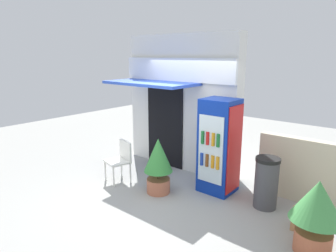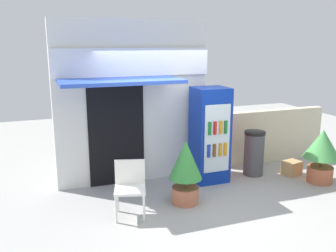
# 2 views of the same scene
# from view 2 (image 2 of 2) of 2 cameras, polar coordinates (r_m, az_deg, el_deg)

# --- Properties ---
(ground) EXTENTS (16.00, 16.00, 0.00)m
(ground) POSITION_cam_2_polar(r_m,az_deg,el_deg) (6.22, 2.99, -12.17)
(ground) COLOR #A3A39E
(storefront_building) EXTENTS (2.92, 1.33, 3.06)m
(storefront_building) POSITION_cam_2_polar(r_m,az_deg,el_deg) (6.91, -5.81, 3.98)
(storefront_building) COLOR silver
(storefront_building) RESTS_ON ground
(drink_cooler) EXTENTS (0.66, 0.65, 1.82)m
(drink_cooler) POSITION_cam_2_polar(r_m,az_deg,el_deg) (7.00, 6.65, -1.40)
(drink_cooler) COLOR #0C2D9E
(drink_cooler) RESTS_ON ground
(plastic_chair) EXTENTS (0.57, 0.54, 0.86)m
(plastic_chair) POSITION_cam_2_polar(r_m,az_deg,el_deg) (5.72, -5.98, -9.01)
(plastic_chair) COLOR white
(plastic_chair) RESTS_ON ground
(potted_plant_near_shop) EXTENTS (0.55, 0.55, 1.09)m
(potted_plant_near_shop) POSITION_cam_2_polar(r_m,az_deg,el_deg) (6.05, 2.77, -6.55)
(potted_plant_near_shop) COLOR #BC6B4C
(potted_plant_near_shop) RESTS_ON ground
(potted_plant_curbside) EXTENTS (0.69, 0.69, 1.04)m
(potted_plant_curbside) POSITION_cam_2_polar(r_m,az_deg,el_deg) (7.53, 23.01, -3.57)
(potted_plant_curbside) COLOR #AD5B3D
(potted_plant_curbside) RESTS_ON ground
(trash_bin) EXTENTS (0.42, 0.42, 0.91)m
(trash_bin) POSITION_cam_2_polar(r_m,az_deg,el_deg) (7.57, 13.33, -4.13)
(trash_bin) COLOR #47474C
(trash_bin) RESTS_ON ground
(stone_boundary_wall) EXTENTS (2.55, 0.20, 1.17)m
(stone_boundary_wall) POSITION_cam_2_polar(r_m,az_deg,el_deg) (8.54, 16.01, -1.43)
(stone_boundary_wall) COLOR beige
(stone_boundary_wall) RESTS_ON ground
(cardboard_box) EXTENTS (0.39, 0.34, 0.29)m
(cardboard_box) POSITION_cam_2_polar(r_m,az_deg,el_deg) (7.86, 18.84, -6.25)
(cardboard_box) COLOR tan
(cardboard_box) RESTS_ON ground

